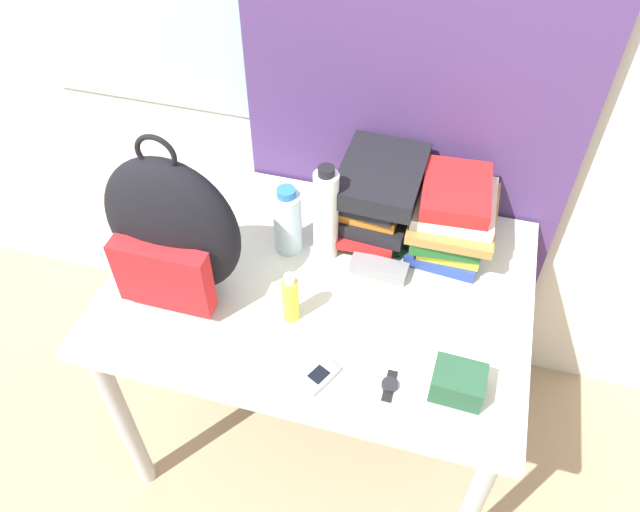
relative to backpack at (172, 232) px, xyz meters
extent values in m
cube|color=silver|center=(0.34, 0.58, 0.32)|extent=(6.00, 0.05, 2.50)
cube|color=#4C336B|center=(0.47, 0.52, 0.32)|extent=(0.92, 0.04, 2.50)
cube|color=beige|center=(0.34, 0.11, -0.21)|extent=(1.08, 0.77, 0.03)
cylinder|color=#B2B2B7|center=(-0.15, -0.23, -0.58)|extent=(0.05, 0.05, 0.71)
cylinder|color=#B2B2B7|center=(-0.15, 0.44, -0.58)|extent=(0.05, 0.05, 0.71)
cylinder|color=#B2B2B7|center=(0.82, 0.44, -0.58)|extent=(0.05, 0.05, 0.71)
ellipsoid|color=black|center=(0.00, 0.01, 0.01)|extent=(0.34, 0.15, 0.40)
cube|color=red|center=(0.00, -0.08, -0.07)|extent=(0.24, 0.05, 0.18)
torus|color=black|center=(0.00, 0.01, 0.22)|extent=(0.10, 0.01, 0.10)
cube|color=#1E5623|center=(0.42, 0.35, -0.18)|extent=(0.22, 0.23, 0.03)
cube|color=red|center=(0.42, 0.34, -0.15)|extent=(0.17, 0.28, 0.03)
cube|color=black|center=(0.43, 0.34, -0.12)|extent=(0.21, 0.24, 0.04)
cube|color=orange|center=(0.43, 0.35, -0.08)|extent=(0.17, 0.24, 0.03)
cube|color=black|center=(0.41, 0.33, -0.04)|extent=(0.19, 0.23, 0.04)
cube|color=black|center=(0.44, 0.34, 0.00)|extent=(0.22, 0.28, 0.05)
cube|color=navy|center=(0.64, 0.34, -0.18)|extent=(0.21, 0.27, 0.03)
cube|color=yellow|center=(0.64, 0.34, -0.14)|extent=(0.16, 0.24, 0.03)
cube|color=#1E5623|center=(0.62, 0.35, -0.11)|extent=(0.20, 0.29, 0.04)
cube|color=olive|center=(0.64, 0.33, -0.07)|extent=(0.22, 0.28, 0.03)
cube|color=silver|center=(0.63, 0.34, -0.04)|extent=(0.21, 0.23, 0.03)
cube|color=red|center=(0.63, 0.34, -0.01)|extent=(0.19, 0.23, 0.04)
cylinder|color=silver|center=(0.22, 0.21, -0.10)|extent=(0.08, 0.08, 0.18)
cylinder|color=#286BB7|center=(0.22, 0.21, 0.00)|extent=(0.05, 0.05, 0.02)
cylinder|color=white|center=(0.32, 0.21, -0.06)|extent=(0.07, 0.07, 0.27)
cylinder|color=black|center=(0.32, 0.21, 0.09)|extent=(0.04, 0.04, 0.02)
cylinder|color=yellow|center=(0.30, -0.02, -0.13)|extent=(0.04, 0.04, 0.13)
cylinder|color=white|center=(0.30, -0.02, -0.05)|extent=(0.03, 0.03, 0.02)
cube|color=#B7BCC6|center=(0.41, -0.18, -0.19)|extent=(0.09, 0.11, 0.02)
cube|color=black|center=(0.41, -0.18, -0.18)|extent=(0.05, 0.05, 0.00)
cube|color=gray|center=(0.47, 0.18, -0.18)|extent=(0.15, 0.06, 0.04)
cube|color=#234C33|center=(0.72, -0.12, -0.16)|extent=(0.12, 0.10, 0.07)
cube|color=black|center=(0.57, -0.15, -0.19)|extent=(0.02, 0.08, 0.00)
cylinder|color=#232328|center=(0.57, -0.15, -0.19)|extent=(0.04, 0.04, 0.01)
camera|label=1|loc=(0.63, -0.93, 1.03)|focal=35.00mm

